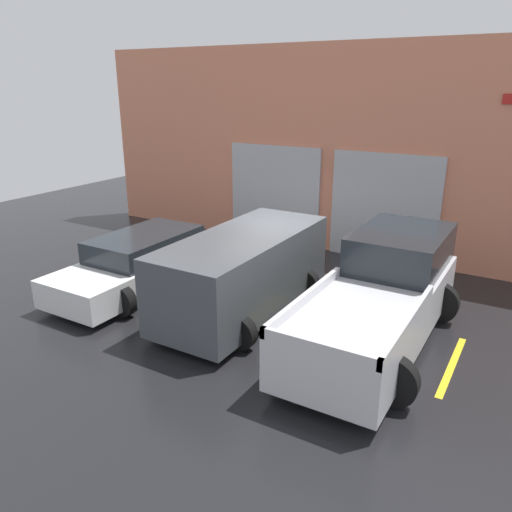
% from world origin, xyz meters
% --- Properties ---
extents(ground_plane, '(28.00, 28.00, 0.00)m').
position_xyz_m(ground_plane, '(0.00, 0.00, 0.00)').
color(ground_plane, black).
extents(shophouse_building, '(15.89, 0.68, 5.63)m').
position_xyz_m(shophouse_building, '(-0.00, 3.29, 2.78)').
color(shophouse_building, '#D17A5B').
rests_on(shophouse_building, ground).
extents(pickup_truck, '(2.41, 5.24, 1.85)m').
position_xyz_m(pickup_truck, '(2.81, -1.40, 0.86)').
color(pickup_truck, silver).
rests_on(pickup_truck, ground).
extents(sedan_white, '(2.19, 4.74, 1.27)m').
position_xyz_m(sedan_white, '(-2.81, -1.71, 0.60)').
color(sedan_white, white).
rests_on(sedan_white, ground).
extents(sedan_side, '(2.19, 4.43, 1.70)m').
position_xyz_m(sedan_side, '(0.00, -1.74, 0.91)').
color(sedan_side, '#474C51').
rests_on(sedan_side, ground).
extents(parking_stripe_far_left, '(0.12, 2.20, 0.01)m').
position_xyz_m(parking_stripe_far_left, '(-4.22, -1.74, 0.00)').
color(parking_stripe_far_left, gold).
rests_on(parking_stripe_far_left, ground).
extents(parking_stripe_left, '(0.12, 2.20, 0.01)m').
position_xyz_m(parking_stripe_left, '(-1.41, -1.74, 0.00)').
color(parking_stripe_left, gold).
rests_on(parking_stripe_left, ground).
extents(parking_stripe_centre, '(0.12, 2.20, 0.01)m').
position_xyz_m(parking_stripe_centre, '(1.41, -1.74, 0.00)').
color(parking_stripe_centre, gold).
rests_on(parking_stripe_centre, ground).
extents(parking_stripe_right, '(0.12, 2.20, 0.01)m').
position_xyz_m(parking_stripe_right, '(4.22, -1.74, 0.00)').
color(parking_stripe_right, gold).
rests_on(parking_stripe_right, ground).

